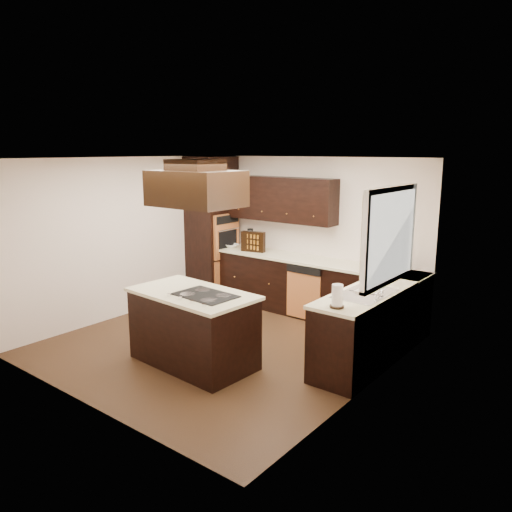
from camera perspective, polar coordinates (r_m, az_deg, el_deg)
name	(u,v)px	position (r m, az deg, el deg)	size (l,w,h in m)	color
floor	(223,345)	(6.94, -3.77, -10.12)	(4.20, 4.20, 0.02)	brown
ceiling	(220,158)	(6.43, -4.08, 11.16)	(4.20, 4.20, 0.02)	white
wall_back	(308,234)	(8.23, 5.96, 2.50)	(4.20, 0.02, 2.50)	white
wall_front	(79,290)	(5.24, -19.55, -3.68)	(4.20, 0.02, 2.50)	white
wall_left	(122,238)	(8.11, -15.08, 2.01)	(0.02, 4.20, 2.50)	white
wall_right	(370,281)	(5.42, 12.92, -2.76)	(0.02, 4.20, 2.50)	white
oven_column	(212,237)	(9.02, -5.05, 2.14)	(0.65, 0.75, 2.12)	black
wall_oven_face	(227,236)	(8.78, -3.39, 2.29)	(0.05, 0.62, 0.78)	#D87A3E
base_cabinets_back	(298,286)	(8.13, 4.87, -3.44)	(2.93, 0.60, 0.88)	black
base_cabinets_right	(376,324)	(6.57, 13.53, -7.56)	(0.60, 2.40, 0.88)	black
countertop_back	(298,259)	(8.01, 4.87, -0.29)	(2.93, 0.63, 0.04)	#FFF8CB
countertop_right	(376,289)	(6.44, 13.60, -3.68)	(0.63, 2.40, 0.04)	#FFF8CB
upper_cabinets	(281,199)	(8.24, 2.83, 6.50)	(2.00, 0.34, 0.72)	black
dishwasher_front	(304,296)	(7.75, 5.48, -4.57)	(0.60, 0.05, 0.72)	#D87A3E
window_frame	(390,236)	(5.85, 15.06, 2.21)	(0.06, 1.32, 1.12)	white
window_pane	(392,236)	(5.84, 15.32, 2.18)	(0.00, 1.20, 1.00)	white
curtain_left	(369,236)	(5.49, 12.78, 2.23)	(0.02, 0.34, 0.90)	beige
curtain_right	(400,227)	(6.25, 16.11, 3.23)	(0.02, 0.34, 0.90)	beige
sink_rim	(365,294)	(6.12, 12.37, -4.21)	(0.52, 0.84, 0.01)	silver
island	(193,330)	(6.25, -7.17, -8.34)	(1.52, 0.83, 0.88)	black
island_top	(192,294)	(6.11, -7.28, -4.29)	(1.58, 0.88, 0.04)	#FFF8CB
cooktop	(205,295)	(5.93, -5.81, -4.48)	(0.72, 0.48, 0.01)	black
range_hood	(196,188)	(5.98, -6.88, 7.67)	(1.05, 0.72, 0.42)	black
hood_duct	(195,165)	(5.96, -6.95, 10.31)	(0.55, 0.50, 0.13)	black
blender_base	(250,248)	(8.47, -0.66, 0.92)	(0.15, 0.15, 0.10)	silver
blender_pitcher	(250,238)	(8.44, -0.66, 2.12)	(0.13, 0.13, 0.26)	silver
spice_rack	(253,242)	(8.39, -0.33, 1.65)	(0.41, 0.10, 0.34)	black
mixing_bowl	(231,246)	(8.80, -2.84, 1.19)	(0.24, 0.24, 0.06)	white
soap_bottle	(382,276)	(6.64, 14.19, -2.20)	(0.08, 0.09, 0.19)	white
paper_towel	(337,296)	(5.50, 9.26, -4.55)	(0.12, 0.12, 0.26)	white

